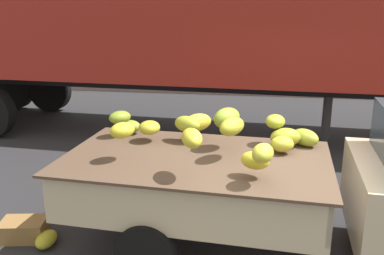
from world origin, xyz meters
The scene contains 4 objects.
curb_strip centered at (0.00, 9.32, 0.08)m, with size 80.00×0.80×0.16m, color gray.
semi_trailer centered at (-2.54, 4.81, 2.54)m, with size 12.13×3.27×3.95m.
fallen_banana_bunch_near_tailgate centered at (-2.97, -0.01, 0.08)m, with size 0.34×0.22×0.17m, color gold.
produce_crate centered at (-3.31, 0.10, 0.12)m, with size 0.52×0.36×0.23m, color olive.
Camera 1 is at (-0.63, -4.07, 2.70)m, focal length 39.68 mm.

